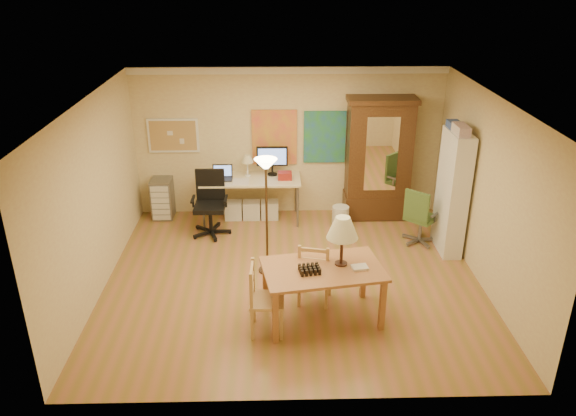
{
  "coord_description": "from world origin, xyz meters",
  "views": [
    {
      "loc": [
        -0.26,
        -7.21,
        4.37
      ],
      "look_at": [
        -0.06,
        0.3,
        1.03
      ],
      "focal_mm": 35.0,
      "sensor_mm": 36.0,
      "label": 1
    }
  ],
  "objects_px": {
    "dining_table": "(330,257)",
    "office_chair_black": "(211,218)",
    "office_chair_green": "(419,229)",
    "bookshelf": "(452,193)",
    "computer_desk": "(253,194)",
    "armoire": "(378,167)"
  },
  "relations": [
    {
      "from": "computer_desk",
      "to": "office_chair_black",
      "type": "height_order",
      "value": "computer_desk"
    },
    {
      "from": "office_chair_black",
      "to": "bookshelf",
      "type": "distance_m",
      "value": 4.03
    },
    {
      "from": "office_chair_black",
      "to": "office_chair_green",
      "type": "distance_m",
      "value": 3.54
    },
    {
      "from": "bookshelf",
      "to": "office_chair_black",
      "type": "bearing_deg",
      "value": 170.3
    },
    {
      "from": "office_chair_green",
      "to": "armoire",
      "type": "xyz_separation_m",
      "value": [
        -0.54,
        1.11,
        0.7
      ]
    },
    {
      "from": "dining_table",
      "to": "armoire",
      "type": "height_order",
      "value": "armoire"
    },
    {
      "from": "office_chair_green",
      "to": "bookshelf",
      "type": "height_order",
      "value": "bookshelf"
    },
    {
      "from": "dining_table",
      "to": "computer_desk",
      "type": "height_order",
      "value": "dining_table"
    },
    {
      "from": "dining_table",
      "to": "office_chair_green",
      "type": "xyz_separation_m",
      "value": [
        1.71,
        2.09,
        -0.64
      ]
    },
    {
      "from": "dining_table",
      "to": "computer_desk",
      "type": "distance_m",
      "value": 3.33
    },
    {
      "from": "computer_desk",
      "to": "office_chair_green",
      "type": "distance_m",
      "value": 2.99
    },
    {
      "from": "office_chair_black",
      "to": "computer_desk",
      "type": "bearing_deg",
      "value": 39.29
    },
    {
      "from": "office_chair_black",
      "to": "armoire",
      "type": "distance_m",
      "value": 3.11
    },
    {
      "from": "armoire",
      "to": "office_chair_black",
      "type": "bearing_deg",
      "value": -167.42
    },
    {
      "from": "computer_desk",
      "to": "armoire",
      "type": "relative_size",
      "value": 0.8
    },
    {
      "from": "armoire",
      "to": "office_chair_green",
      "type": "bearing_deg",
      "value": -63.82
    },
    {
      "from": "office_chair_green",
      "to": "bookshelf",
      "type": "bearing_deg",
      "value": -28.96
    },
    {
      "from": "dining_table",
      "to": "office_chair_black",
      "type": "distance_m",
      "value": 3.17
    },
    {
      "from": "dining_table",
      "to": "computer_desk",
      "type": "xyz_separation_m",
      "value": [
        -1.09,
        3.12,
        -0.41
      ]
    },
    {
      "from": "office_chair_black",
      "to": "office_chair_green",
      "type": "xyz_separation_m",
      "value": [
        3.51,
        -0.45,
        -0.04
      ]
    },
    {
      "from": "dining_table",
      "to": "office_chair_green",
      "type": "height_order",
      "value": "dining_table"
    },
    {
      "from": "dining_table",
      "to": "office_chair_green",
      "type": "distance_m",
      "value": 2.77
    }
  ]
}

